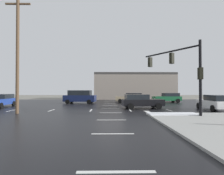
% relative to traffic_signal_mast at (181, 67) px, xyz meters
% --- Properties ---
extents(ground_plane, '(120.00, 120.00, 0.00)m').
position_rel_traffic_signal_mast_xyz_m(ground_plane, '(-5.87, 3.50, -4.04)').
color(ground_plane, slate).
extents(road_asphalt, '(44.00, 44.00, 0.02)m').
position_rel_traffic_signal_mast_xyz_m(road_asphalt, '(-5.87, 3.50, -4.03)').
color(road_asphalt, black).
rests_on(road_asphalt, ground_plane).
extents(snow_strip_curbside, '(4.00, 1.60, 0.06)m').
position_rel_traffic_signal_mast_xyz_m(snow_strip_curbside, '(-0.87, -0.50, -3.87)').
color(snow_strip_curbside, white).
rests_on(snow_strip_curbside, sidewalk_corner).
extents(lane_markings, '(36.15, 36.15, 0.01)m').
position_rel_traffic_signal_mast_xyz_m(lane_markings, '(-4.67, 2.12, -4.02)').
color(lane_markings, silver).
rests_on(lane_markings, road_asphalt).
extents(traffic_signal_mast, '(3.32, 5.17, 5.76)m').
position_rel_traffic_signal_mast_xyz_m(traffic_signal_mast, '(0.00, 0.00, 0.00)').
color(traffic_signal_mast, black).
rests_on(traffic_signal_mast, sidewalk_corner).
extents(strip_building_background, '(18.06, 8.00, 5.96)m').
position_rel_traffic_signal_mast_xyz_m(strip_building_background, '(-0.17, 27.90, -1.06)').
color(strip_building_background, gray).
rests_on(strip_building_background, ground_plane).
extents(sedan_tan, '(4.60, 2.19, 1.58)m').
position_rel_traffic_signal_mast_xyz_m(sedan_tan, '(-2.52, 14.63, -3.19)').
color(sedan_tan, tan).
rests_on(sedan_tan, road_asphalt).
extents(sedan_green, '(4.67, 2.41, 1.58)m').
position_rel_traffic_signal_mast_xyz_m(sedan_green, '(3.78, 15.14, -3.19)').
color(sedan_green, '#195933').
rests_on(sedan_green, road_asphalt).
extents(sedan_black, '(4.64, 2.31, 1.58)m').
position_rel_traffic_signal_mast_xyz_m(sedan_black, '(-2.46, 5.20, -3.19)').
color(sedan_black, black).
rests_on(sedan_black, road_asphalt).
extents(suv_navy, '(4.98, 2.57, 2.03)m').
position_rel_traffic_signal_mast_xyz_m(suv_navy, '(-10.48, 13.02, -2.95)').
color(suv_navy, '#141E47').
rests_on(suv_navy, road_asphalt).
extents(sedan_white, '(2.20, 4.61, 1.58)m').
position_rel_traffic_signal_mast_xyz_m(sedan_white, '(4.66, 3.10, -3.19)').
color(sedan_white, white).
rests_on(sedan_white, road_asphalt).
extents(sedan_blue, '(2.26, 4.63, 1.58)m').
position_rel_traffic_signal_mast_xyz_m(sedan_blue, '(-19.07, 7.09, -3.19)').
color(sedan_blue, navy).
rests_on(sedan_blue, road_asphalt).
extents(utility_pole_mid, '(2.20, 0.28, 10.54)m').
position_rel_traffic_signal_mast_xyz_m(utility_pole_mid, '(-14.13, 1.14, 1.45)').
color(utility_pole_mid, brown).
rests_on(utility_pole_mid, ground_plane).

